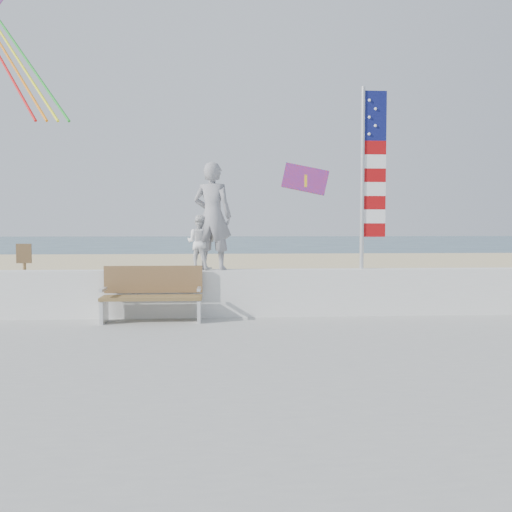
% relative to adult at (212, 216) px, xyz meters
% --- Properties ---
extents(ground, '(220.00, 220.00, 0.00)m').
position_rel_adult_xyz_m(ground, '(0.62, -2.00, -2.10)').
color(ground, '#2D4B5B').
rests_on(ground, ground).
extents(sand, '(90.00, 40.00, 0.08)m').
position_rel_adult_xyz_m(sand, '(0.62, 7.00, -2.06)').
color(sand, beige).
rests_on(sand, ground).
extents(boardwalk, '(50.00, 12.40, 0.10)m').
position_rel_adult_xyz_m(boardwalk, '(0.62, -6.00, -1.97)').
color(boardwalk, '#A6A6A1').
rests_on(boardwalk, sand).
extents(seawall, '(30.00, 0.35, 0.90)m').
position_rel_adult_xyz_m(seawall, '(0.62, 0.00, -1.47)').
color(seawall, white).
rests_on(seawall, boardwalk).
extents(adult, '(0.86, 0.70, 2.04)m').
position_rel_adult_xyz_m(adult, '(0.00, 0.00, 0.00)').
color(adult, gray).
rests_on(adult, seawall).
extents(child, '(0.62, 0.55, 1.05)m').
position_rel_adult_xyz_m(child, '(-0.25, 0.00, -0.50)').
color(child, white).
rests_on(child, seawall).
extents(bench, '(1.80, 0.57, 1.00)m').
position_rel_adult_xyz_m(bench, '(-1.09, -0.45, -1.41)').
color(bench, olive).
rests_on(bench, boardwalk).
extents(flag, '(0.50, 0.08, 3.50)m').
position_rel_adult_xyz_m(flag, '(3.01, -0.00, 0.89)').
color(flag, silver).
rests_on(flag, seawall).
extents(parafoil_kite, '(1.08, 0.45, 0.72)m').
position_rel_adult_xyz_m(parafoil_kite, '(2.05, 1.59, 0.85)').
color(parafoil_kite, red).
rests_on(parafoil_kite, ground).
extents(big_kite, '(4.18, 3.69, 5.20)m').
position_rel_adult_xyz_m(big_kite, '(-6.09, 5.98, 5.30)').
color(big_kite, '#F91B35').
rests_on(big_kite, ground).
extents(sign, '(0.32, 0.07, 1.46)m').
position_rel_adult_xyz_m(sign, '(-4.06, 1.56, -1.15)').
color(sign, olive).
rests_on(sign, sand).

